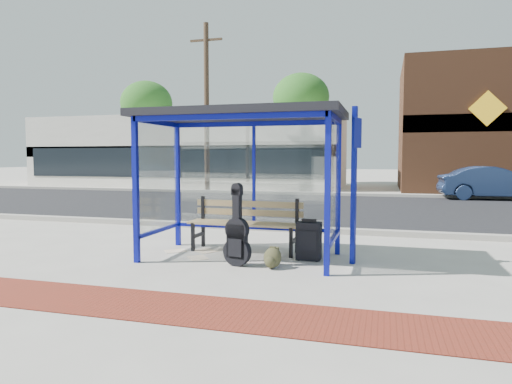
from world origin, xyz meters
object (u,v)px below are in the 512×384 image
(suitcase, at_px, (309,241))
(bench, at_px, (246,221))
(backpack, at_px, (272,258))
(guitar_bag, at_px, (237,238))
(parked_car, at_px, (493,183))

(suitcase, bearing_deg, bench, 163.24)
(backpack, bearing_deg, suitcase, 65.92)
(bench, relative_size, guitar_bag, 1.70)
(suitcase, relative_size, backpack, 2.05)
(guitar_bag, relative_size, parked_car, 0.30)
(suitcase, bearing_deg, backpack, -119.32)
(guitar_bag, distance_m, backpack, 0.63)
(guitar_bag, distance_m, parked_car, 14.70)
(guitar_bag, bearing_deg, parked_car, 75.98)
(parked_car, bearing_deg, backpack, 152.97)
(backpack, relative_size, parked_car, 0.08)
(bench, relative_size, suitcase, 3.01)
(bench, xyz_separation_m, parked_car, (6.47, 12.20, 0.12))
(backpack, bearing_deg, parked_car, 73.86)
(guitar_bag, bearing_deg, bench, 111.61)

